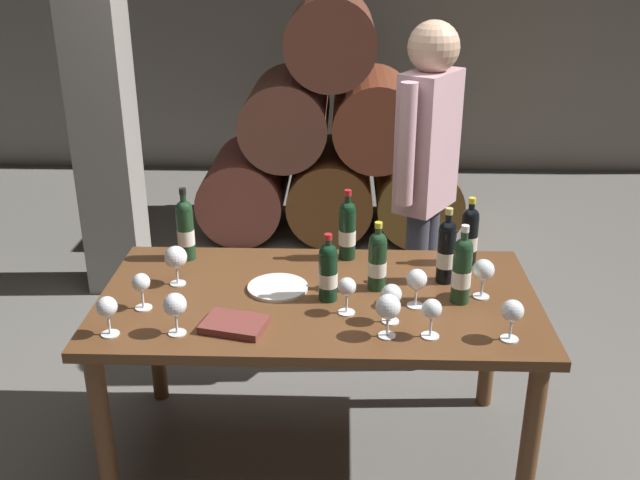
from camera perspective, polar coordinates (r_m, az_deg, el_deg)
name	(u,v)px	position (r m, az deg, el deg)	size (l,w,h in m)	color
ground_plane	(319,453)	(3.28, -0.12, -16.23)	(14.00, 14.00, 0.00)	#66635E
cellar_back_wall	(335,12)	(6.77, 1.14, 17.33)	(10.00, 0.24, 2.80)	gray
barrel_stack	(331,141)	(5.33, 0.84, 7.69)	(1.86, 0.90, 1.69)	brown
stone_pillar	(99,77)	(4.43, -16.83, 12.03)	(0.32, 0.32, 2.60)	gray
dining_table	(318,316)	(2.90, -0.13, -5.94)	(1.70, 0.90, 0.76)	brown
wine_bottle_0	(347,229)	(3.12, 2.14, 0.84)	(0.07, 0.07, 0.31)	black
wine_bottle_1	(185,229)	(3.17, -10.42, 0.85)	(0.07, 0.07, 0.32)	#19381E
wine_bottle_2	(462,270)	(2.80, 10.98, -2.28)	(0.07, 0.07, 0.31)	#19381E
wine_bottle_3	(446,251)	(2.95, 9.80, -0.82)	(0.07, 0.07, 0.32)	black
wine_bottle_4	(328,271)	(2.78, 0.63, -2.44)	(0.07, 0.07, 0.27)	black
wine_bottle_5	(377,260)	(2.87, 4.49, -1.57)	(0.07, 0.07, 0.28)	#19381E
wine_bottle_6	(469,235)	(3.14, 11.54, 0.38)	(0.07, 0.07, 0.29)	black
wine_glass_0	(107,308)	(2.65, -16.24, -5.12)	(0.07, 0.07, 0.15)	white
wine_glass_1	(512,312)	(2.60, 14.74, -5.45)	(0.08, 0.08, 0.15)	white
wine_glass_2	(388,308)	(2.54, 5.32, -5.25)	(0.09, 0.09, 0.16)	white
wine_glass_3	(483,271)	(2.86, 12.59, -2.37)	(0.08, 0.08, 0.16)	white
wine_glass_4	(175,306)	(2.60, -11.22, -5.04)	(0.08, 0.08, 0.16)	white
wine_glass_5	(141,284)	(2.80, -13.74, -3.34)	(0.07, 0.07, 0.14)	white
wine_glass_6	(347,288)	(2.69, 2.10, -3.78)	(0.07, 0.07, 0.14)	white
wine_glass_7	(417,280)	(2.75, 7.53, -3.14)	(0.08, 0.08, 0.15)	white
wine_glass_8	(432,311)	(2.56, 8.69, -5.45)	(0.07, 0.07, 0.15)	white
wine_glass_9	(391,296)	(2.64, 5.57, -4.33)	(0.08, 0.08, 0.15)	white
wine_glass_10	(176,258)	(2.95, -11.15, -1.38)	(0.09, 0.09, 0.16)	white
tasting_notebook	(235,324)	(2.65, -6.66, -6.53)	(0.22, 0.16, 0.03)	brown
serving_plate	(278,288)	(2.91, -3.30, -3.71)	(0.24, 0.24, 0.01)	white
sommelier_presenting	(426,169)	(3.46, 8.28, 5.50)	(0.32, 0.43, 1.72)	#383842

